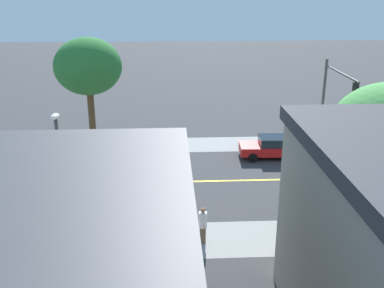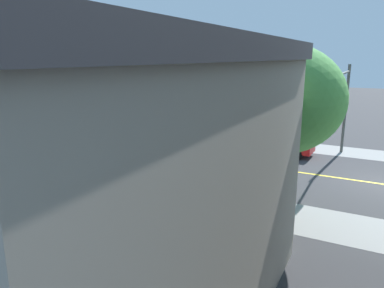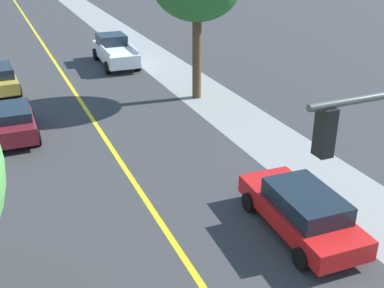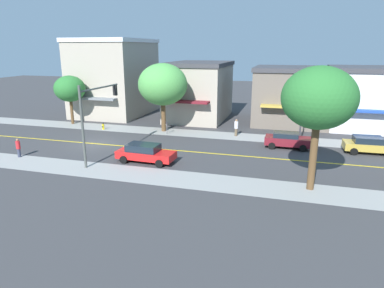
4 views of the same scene
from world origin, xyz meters
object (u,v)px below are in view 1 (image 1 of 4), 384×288
pedestrian_white_shirt (203,224)px  parking_meter (348,208)px  maroon_sedan_left_curb (97,199)px  street_lamp (60,163)px  red_sedan_right_curb (275,147)px  traffic_light_mast (333,93)px  street_tree_left_far (88,67)px

pedestrian_white_shirt → parking_meter: bearing=140.1°
parking_meter → maroon_sedan_left_curb: bearing=81.3°
street_lamp → red_sedan_right_curb: (9.78, -12.33, -3.02)m
parking_meter → pedestrian_white_shirt: bearing=99.9°
traffic_light_mast → street_lamp: 19.40m
maroon_sedan_left_curb → red_sedan_right_curb: bearing=-145.1°
red_sedan_right_curb → pedestrian_white_shirt: 12.21m
street_lamp → maroon_sedan_left_curb: (2.31, -1.14, -3.03)m
street_tree_left_far → red_sedan_right_curb: bearing=-99.8°
street_lamp → parking_meter: bearing=-88.5°
traffic_light_mast → maroon_sedan_left_curb: 17.59m
red_sedan_right_curb → pedestrian_white_shirt: size_ratio=2.70×
street_lamp → pedestrian_white_shirt: (-0.93, -6.48, -2.87)m
street_tree_left_far → maroon_sedan_left_curb: 11.16m
street_tree_left_far → parking_meter: 19.21m
street_lamp → pedestrian_white_shirt: 7.15m
street_tree_left_far → traffic_light_mast: bearing=-95.0°
street_lamp → maroon_sedan_left_curb: 3.98m
parking_meter → red_sedan_right_curb: size_ratio=0.28×
street_tree_left_far → maroon_sedan_left_curb: street_tree_left_far is taller
parking_meter → pedestrian_white_shirt: size_ratio=0.75×
parking_meter → street_lamp: street_lamp is taller
street_tree_left_far → traffic_light_mast: (-1.48, -16.81, -1.72)m
pedestrian_white_shirt → red_sedan_right_curb: bearing=-168.4°
parking_meter → street_lamp: 14.17m
street_tree_left_far → red_sedan_right_curb: street_tree_left_far is taller
pedestrian_white_shirt → street_tree_left_far: bearing=-111.3°
maroon_sedan_left_curb → pedestrian_white_shirt: 6.25m
street_tree_left_far → pedestrian_white_shirt: 15.57m
street_tree_left_far → pedestrian_white_shirt: street_tree_left_far is taller
parking_meter → traffic_light_mast: size_ratio=0.21×
parking_meter → red_sedan_right_curb: (9.42, 1.53, -0.11)m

